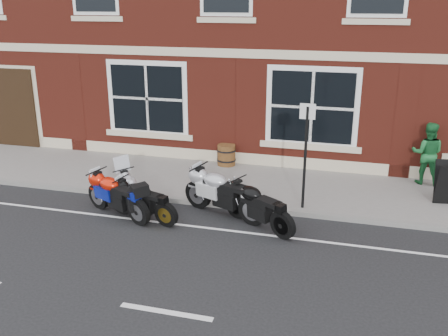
{
  "coord_description": "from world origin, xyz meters",
  "views": [
    {
      "loc": [
        2.75,
        -9.47,
        4.86
      ],
      "look_at": [
        -0.27,
        1.6,
        0.96
      ],
      "focal_mm": 40.0,
      "sensor_mm": 36.0,
      "label": 1
    }
  ],
  "objects_px": {
    "moto_sport_black": "(142,199)",
    "moto_naked_black": "(258,204)",
    "moto_sport_red": "(117,194)",
    "pedestrian_right": "(427,153)",
    "moto_touring_silver": "(134,191)",
    "parking_sign": "(306,149)",
    "moto_sport_silver": "(224,191)",
    "barrel_planter": "(226,155)"
  },
  "relations": [
    {
      "from": "moto_sport_black",
      "to": "moto_naked_black",
      "type": "height_order",
      "value": "moto_naked_black"
    },
    {
      "from": "moto_sport_red",
      "to": "pedestrian_right",
      "type": "distance_m",
      "value": 8.14
    },
    {
      "from": "moto_touring_silver",
      "to": "parking_sign",
      "type": "xyz_separation_m",
      "value": [
        3.9,
        0.98,
        1.07
      ]
    },
    {
      "from": "moto_sport_silver",
      "to": "moto_sport_black",
      "type": "bearing_deg",
      "value": 134.52
    },
    {
      "from": "moto_sport_black",
      "to": "moto_naked_black",
      "type": "bearing_deg",
      "value": -66.31
    },
    {
      "from": "moto_naked_black",
      "to": "barrel_planter",
      "type": "distance_m",
      "value": 4.1
    },
    {
      "from": "moto_sport_silver",
      "to": "pedestrian_right",
      "type": "bearing_deg",
      "value": -33.47
    },
    {
      "from": "moto_naked_black",
      "to": "parking_sign",
      "type": "xyz_separation_m",
      "value": [
        0.87,
        1.07,
        1.04
      ]
    },
    {
      "from": "moto_naked_black",
      "to": "barrel_planter",
      "type": "xyz_separation_m",
      "value": [
        -1.73,
        3.72,
        -0.11
      ]
    },
    {
      "from": "pedestrian_right",
      "to": "barrel_planter",
      "type": "distance_m",
      "value": 5.59
    },
    {
      "from": "moto_sport_red",
      "to": "moto_sport_silver",
      "type": "bearing_deg",
      "value": -49.54
    },
    {
      "from": "moto_naked_black",
      "to": "barrel_planter",
      "type": "relative_size",
      "value": 2.91
    },
    {
      "from": "moto_sport_silver",
      "to": "parking_sign",
      "type": "xyz_separation_m",
      "value": [
        1.78,
        0.67,
        0.98
      ]
    },
    {
      "from": "moto_naked_black",
      "to": "moto_sport_silver",
      "type": "bearing_deg",
      "value": 99.07
    },
    {
      "from": "moto_sport_silver",
      "to": "moto_sport_red",
      "type": "bearing_deg",
      "value": 128.24
    },
    {
      "from": "moto_naked_black",
      "to": "pedestrian_right",
      "type": "relative_size",
      "value": 1.08
    },
    {
      "from": "moto_sport_silver",
      "to": "barrel_planter",
      "type": "xyz_separation_m",
      "value": [
        -0.82,
        3.31,
        -0.17
      ]
    },
    {
      "from": "moto_touring_silver",
      "to": "moto_sport_black",
      "type": "xyz_separation_m",
      "value": [
        0.38,
        -0.39,
        -0.01
      ]
    },
    {
      "from": "moto_touring_silver",
      "to": "moto_sport_silver",
      "type": "xyz_separation_m",
      "value": [
        2.12,
        0.32,
        0.09
      ]
    },
    {
      "from": "parking_sign",
      "to": "barrel_planter",
      "type": "bearing_deg",
      "value": 137.94
    },
    {
      "from": "pedestrian_right",
      "to": "barrel_planter",
      "type": "height_order",
      "value": "pedestrian_right"
    },
    {
      "from": "barrel_planter",
      "to": "parking_sign",
      "type": "xyz_separation_m",
      "value": [
        2.6,
        -2.65,
        1.14
      ]
    },
    {
      "from": "moto_sport_red",
      "to": "moto_sport_silver",
      "type": "xyz_separation_m",
      "value": [
        2.39,
        0.68,
        0.06
      ]
    },
    {
      "from": "moto_sport_red",
      "to": "moto_sport_black",
      "type": "xyz_separation_m",
      "value": [
        0.65,
        -0.03,
        -0.04
      ]
    },
    {
      "from": "moto_sport_black",
      "to": "pedestrian_right",
      "type": "height_order",
      "value": "pedestrian_right"
    },
    {
      "from": "pedestrian_right",
      "to": "parking_sign",
      "type": "distance_m",
      "value": 3.96
    },
    {
      "from": "moto_sport_red",
      "to": "parking_sign",
      "type": "xyz_separation_m",
      "value": [
        4.17,
        1.34,
        1.03
      ]
    },
    {
      "from": "moto_sport_red",
      "to": "pedestrian_right",
      "type": "relative_size",
      "value": 1.17
    },
    {
      "from": "moto_sport_black",
      "to": "moto_sport_silver",
      "type": "distance_m",
      "value": 1.88
    },
    {
      "from": "moto_touring_silver",
      "to": "moto_sport_red",
      "type": "height_order",
      "value": "moto_touring_silver"
    },
    {
      "from": "moto_sport_black",
      "to": "moto_touring_silver",
      "type": "bearing_deg",
      "value": 61.5
    },
    {
      "from": "moto_sport_black",
      "to": "moto_sport_silver",
      "type": "xyz_separation_m",
      "value": [
        1.74,
        0.71,
        0.1
      ]
    },
    {
      "from": "moto_sport_black",
      "to": "moto_sport_silver",
      "type": "relative_size",
      "value": 0.86
    },
    {
      "from": "pedestrian_right",
      "to": "parking_sign",
      "type": "xyz_separation_m",
      "value": [
        -2.97,
        -2.55,
        0.62
      ]
    },
    {
      "from": "moto_sport_silver",
      "to": "moto_touring_silver",
      "type": "bearing_deg",
      "value": 120.9
    },
    {
      "from": "moto_naked_black",
      "to": "pedestrian_right",
      "type": "height_order",
      "value": "pedestrian_right"
    },
    {
      "from": "barrel_planter",
      "to": "pedestrian_right",
      "type": "bearing_deg",
      "value": -1.01
    },
    {
      "from": "pedestrian_right",
      "to": "parking_sign",
      "type": "bearing_deg",
      "value": 47.98
    },
    {
      "from": "barrel_planter",
      "to": "parking_sign",
      "type": "height_order",
      "value": "parking_sign"
    },
    {
      "from": "parking_sign",
      "to": "moto_touring_silver",
      "type": "bearing_deg",
      "value": -162.41
    },
    {
      "from": "moto_sport_silver",
      "to": "moto_naked_black",
      "type": "distance_m",
      "value": 1.0
    },
    {
      "from": "pedestrian_right",
      "to": "barrel_planter",
      "type": "relative_size",
      "value": 2.69
    }
  ]
}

